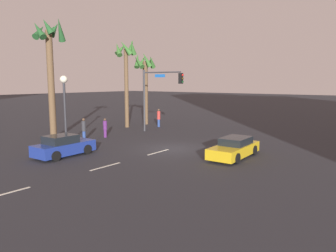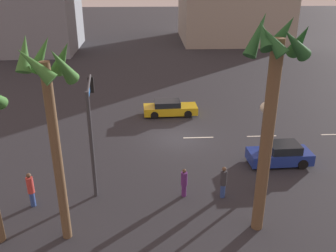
{
  "view_description": "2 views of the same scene",
  "coord_description": "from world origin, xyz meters",
  "px_view_note": "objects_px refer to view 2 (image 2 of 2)",
  "views": [
    {
      "loc": [
        -18.02,
        -13.58,
        4.75
      ],
      "look_at": [
        1.54,
        1.52,
        1.35
      ],
      "focal_mm": 34.12,
      "sensor_mm": 36.0,
      "label": 1
    },
    {
      "loc": [
        2.04,
        24.0,
        11.21
      ],
      "look_at": [
        0.77,
        0.9,
        1.37
      ],
      "focal_mm": 38.75,
      "sensor_mm": 36.0,
      "label": 2
    }
  ],
  "objects_px": {
    "pedestrian_2": "(31,189)",
    "car_2": "(170,108)",
    "traffic_signal": "(91,117)",
    "pedestrian_0": "(223,181)",
    "streetlamp": "(263,130)",
    "pedestrian_1": "(184,182)",
    "car_0": "(280,154)",
    "palm_tree_2": "(50,98)",
    "palm_tree_0": "(273,91)"
  },
  "relations": [
    {
      "from": "car_2",
      "to": "pedestrian_1",
      "type": "relative_size",
      "value": 2.75
    },
    {
      "from": "car_0",
      "to": "palm_tree_0",
      "type": "bearing_deg",
      "value": 62.37
    },
    {
      "from": "streetlamp",
      "to": "palm_tree_0",
      "type": "bearing_deg",
      "value": 74.6
    },
    {
      "from": "pedestrian_0",
      "to": "pedestrian_2",
      "type": "bearing_deg",
      "value": 1.46
    },
    {
      "from": "car_2",
      "to": "palm_tree_2",
      "type": "xyz_separation_m",
      "value": [
        5.56,
        15.14,
        6.09
      ]
    },
    {
      "from": "traffic_signal",
      "to": "streetlamp",
      "type": "xyz_separation_m",
      "value": [
        -8.97,
        1.59,
        -0.25
      ]
    },
    {
      "from": "car_0",
      "to": "pedestrian_1",
      "type": "distance_m",
      "value": 7.19
    },
    {
      "from": "pedestrian_0",
      "to": "palm_tree_0",
      "type": "xyz_separation_m",
      "value": [
        -1.15,
        2.57,
        5.81
      ]
    },
    {
      "from": "pedestrian_0",
      "to": "palm_tree_2",
      "type": "distance_m",
      "value": 9.96
    },
    {
      "from": "car_2",
      "to": "pedestrian_0",
      "type": "height_order",
      "value": "pedestrian_0"
    },
    {
      "from": "car_0",
      "to": "palm_tree_0",
      "type": "xyz_separation_m",
      "value": [
        3.17,
        6.06,
        6.15
      ]
    },
    {
      "from": "traffic_signal",
      "to": "pedestrian_2",
      "type": "height_order",
      "value": "traffic_signal"
    },
    {
      "from": "streetlamp",
      "to": "pedestrian_0",
      "type": "xyz_separation_m",
      "value": [
        1.97,
        0.4,
        -2.77
      ]
    },
    {
      "from": "pedestrian_1",
      "to": "palm_tree_0",
      "type": "bearing_deg",
      "value": 139.11
    },
    {
      "from": "pedestrian_1",
      "to": "palm_tree_0",
      "type": "xyz_separation_m",
      "value": [
        -3.23,
        2.79,
        5.92
      ]
    },
    {
      "from": "car_0",
      "to": "pedestrian_2",
      "type": "xyz_separation_m",
      "value": [
        14.3,
        3.75,
        0.39
      ]
    },
    {
      "from": "car_2",
      "to": "streetlamp",
      "type": "relative_size",
      "value": 0.87
    },
    {
      "from": "traffic_signal",
      "to": "pedestrian_2",
      "type": "distance_m",
      "value": 4.76
    },
    {
      "from": "traffic_signal",
      "to": "pedestrian_0",
      "type": "bearing_deg",
      "value": 164.12
    },
    {
      "from": "pedestrian_2",
      "to": "car_0",
      "type": "bearing_deg",
      "value": -165.33
    },
    {
      "from": "car_0",
      "to": "palm_tree_2",
      "type": "distance_m",
      "value": 14.82
    },
    {
      "from": "traffic_signal",
      "to": "pedestrian_0",
      "type": "height_order",
      "value": "traffic_signal"
    },
    {
      "from": "pedestrian_0",
      "to": "pedestrian_1",
      "type": "distance_m",
      "value": 2.09
    },
    {
      "from": "palm_tree_0",
      "to": "palm_tree_2",
      "type": "distance_m",
      "value": 8.84
    },
    {
      "from": "streetlamp",
      "to": "pedestrian_1",
      "type": "height_order",
      "value": "streetlamp"
    },
    {
      "from": "car_0",
      "to": "pedestrian_1",
      "type": "bearing_deg",
      "value": 27.05
    },
    {
      "from": "palm_tree_0",
      "to": "streetlamp",
      "type": "bearing_deg",
      "value": -105.4
    },
    {
      "from": "pedestrian_2",
      "to": "streetlamp",
      "type": "bearing_deg",
      "value": -176.85
    },
    {
      "from": "streetlamp",
      "to": "pedestrian_0",
      "type": "height_order",
      "value": "streetlamp"
    },
    {
      "from": "car_2",
      "to": "traffic_signal",
      "type": "bearing_deg",
      "value": 64.91
    },
    {
      "from": "traffic_signal",
      "to": "palm_tree_0",
      "type": "bearing_deg",
      "value": 150.78
    },
    {
      "from": "streetlamp",
      "to": "pedestrian_0",
      "type": "relative_size",
      "value": 2.85
    },
    {
      "from": "pedestrian_2",
      "to": "car_2",
      "type": "bearing_deg",
      "value": -121.81
    },
    {
      "from": "palm_tree_2",
      "to": "streetlamp",
      "type": "bearing_deg",
      "value": -161.99
    },
    {
      "from": "car_0",
      "to": "palm_tree_2",
      "type": "relative_size",
      "value": 0.43
    },
    {
      "from": "palm_tree_0",
      "to": "palm_tree_2",
      "type": "bearing_deg",
      "value": 1.08
    },
    {
      "from": "car_2",
      "to": "streetlamp",
      "type": "height_order",
      "value": "streetlamp"
    },
    {
      "from": "palm_tree_0",
      "to": "traffic_signal",
      "type": "bearing_deg",
      "value": -29.22
    },
    {
      "from": "palm_tree_2",
      "to": "pedestrian_1",
      "type": "bearing_deg",
      "value": -152.21
    },
    {
      "from": "car_0",
      "to": "traffic_signal",
      "type": "height_order",
      "value": "traffic_signal"
    },
    {
      "from": "pedestrian_0",
      "to": "palm_tree_2",
      "type": "xyz_separation_m",
      "value": [
        7.69,
        2.74,
        5.71
      ]
    },
    {
      "from": "streetlamp",
      "to": "pedestrian_2",
      "type": "relative_size",
      "value": 2.72
    },
    {
      "from": "car_0",
      "to": "pedestrian_0",
      "type": "distance_m",
      "value": 5.57
    },
    {
      "from": "pedestrian_0",
      "to": "pedestrian_1",
      "type": "bearing_deg",
      "value": -6.17
    },
    {
      "from": "traffic_signal",
      "to": "pedestrian_1",
      "type": "distance_m",
      "value": 6.1
    },
    {
      "from": "car_0",
      "to": "palm_tree_0",
      "type": "height_order",
      "value": "palm_tree_0"
    },
    {
      "from": "streetlamp",
      "to": "palm_tree_0",
      "type": "height_order",
      "value": "palm_tree_0"
    },
    {
      "from": "traffic_signal",
      "to": "palm_tree_0",
      "type": "distance_m",
      "value": 9.75
    },
    {
      "from": "car_2",
      "to": "palm_tree_0",
      "type": "xyz_separation_m",
      "value": [
        -3.28,
        14.97,
        6.19
      ]
    },
    {
      "from": "car_0",
      "to": "car_2",
      "type": "bearing_deg",
      "value": -54.1
    }
  ]
}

